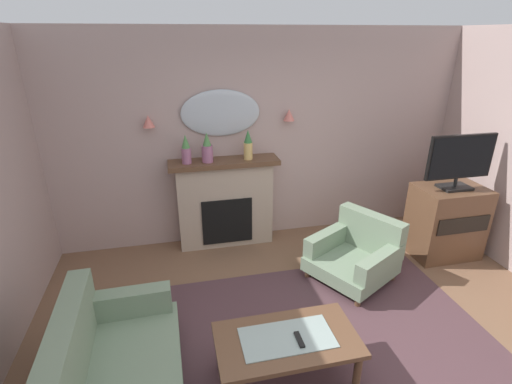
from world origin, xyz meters
TOP-DOWN VIEW (x-y plane):
  - floor at (0.00, 0.00)m, footprint 6.26×5.80m
  - wall_back at (0.00, 2.45)m, footprint 6.26×0.10m
  - patterned_rug at (0.00, 0.20)m, footprint 3.20×2.40m
  - fireplace at (-0.54, 2.23)m, footprint 1.36×0.36m
  - mantel_vase_right at (-0.99, 2.20)m, footprint 0.11×0.11m
  - mantel_vase_left at (-0.74, 2.20)m, footprint 0.13×0.13m
  - mantel_vase_centre at (-0.24, 2.20)m, footprint 0.11×0.11m
  - wall_mirror at (-0.54, 2.37)m, footprint 0.96×0.06m
  - wall_sconce_left at (-1.39, 2.32)m, footprint 0.14×0.14m
  - wall_sconce_right at (0.31, 2.32)m, footprint 0.14×0.14m
  - coffee_table at (-0.41, -0.06)m, footprint 1.10×0.60m
  - tv_remote at (-0.33, -0.11)m, footprint 0.04×0.16m
  - armchair_beside_couch at (0.80, 1.15)m, footprint 1.11×1.10m
  - tv_cabinet at (2.08, 1.36)m, footprint 0.80×0.57m
  - tv_flatscreen at (2.08, 1.34)m, footprint 0.84×0.24m

SIDE VIEW (x-z plane):
  - floor at x=0.00m, z-range -0.10..0.00m
  - patterned_rug at x=0.00m, z-range 0.00..0.01m
  - armchair_beside_couch at x=0.80m, z-range -0.05..0.66m
  - coffee_table at x=-0.41m, z-range 0.16..0.61m
  - tv_cabinet at x=2.08m, z-range 0.00..0.90m
  - tv_remote at x=-0.33m, z-range 0.44..0.46m
  - fireplace at x=-0.54m, z-range -0.01..1.15m
  - tv_flatscreen at x=2.08m, z-range 0.92..1.57m
  - mantel_vase_left at x=-0.74m, z-range 1.14..1.50m
  - mantel_vase_right at x=-0.99m, z-range 1.15..1.50m
  - mantel_vase_centre at x=-0.24m, z-range 1.15..1.52m
  - wall_back at x=0.00m, z-range 0.00..2.69m
  - wall_sconce_left at x=-1.39m, z-range 1.59..1.73m
  - wall_sconce_right at x=0.31m, z-range 1.59..1.73m
  - wall_mirror at x=-0.54m, z-range 1.43..1.99m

